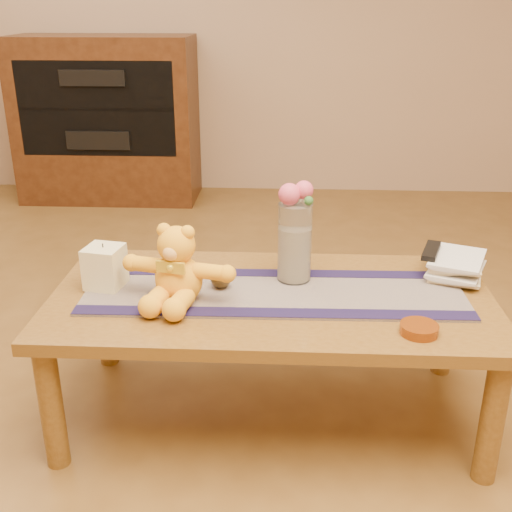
# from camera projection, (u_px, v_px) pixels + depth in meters

# --- Properties ---
(floor) EXTENTS (5.50, 5.50, 0.00)m
(floor) POSITION_uv_depth(u_px,v_px,m) (270.00, 411.00, 2.16)
(floor) COLOR brown
(floor) RESTS_ON ground
(coffee_table_top) EXTENTS (1.40, 0.70, 0.04)m
(coffee_table_top) POSITION_uv_depth(u_px,v_px,m) (272.00, 300.00, 2.00)
(coffee_table_top) COLOR brown
(coffee_table_top) RESTS_ON floor
(table_leg_fl) EXTENTS (0.07, 0.07, 0.41)m
(table_leg_fl) POSITION_uv_depth(u_px,v_px,m) (51.00, 407.00, 1.85)
(table_leg_fl) COLOR brown
(table_leg_fl) RESTS_ON floor
(table_leg_fr) EXTENTS (0.07, 0.07, 0.41)m
(table_leg_fr) POSITION_uv_depth(u_px,v_px,m) (492.00, 421.00, 1.79)
(table_leg_fr) COLOR brown
(table_leg_fr) RESTS_ON floor
(table_leg_bl) EXTENTS (0.07, 0.07, 0.41)m
(table_leg_bl) POSITION_uv_depth(u_px,v_px,m) (105.00, 315.00, 2.38)
(table_leg_bl) COLOR brown
(table_leg_bl) RESTS_ON floor
(table_leg_br) EXTENTS (0.07, 0.07, 0.41)m
(table_leg_br) POSITION_uv_depth(u_px,v_px,m) (446.00, 323.00, 2.32)
(table_leg_br) COLOR brown
(table_leg_br) RESTS_ON floor
(persian_runner) EXTENTS (1.21, 0.37, 0.01)m
(persian_runner) POSITION_uv_depth(u_px,v_px,m) (274.00, 293.00, 1.99)
(persian_runner) COLOR #1A1742
(persian_runner) RESTS_ON coffee_table_top
(runner_border_near) EXTENTS (1.20, 0.08, 0.00)m
(runner_border_near) POSITION_uv_depth(u_px,v_px,m) (274.00, 313.00, 1.86)
(runner_border_near) COLOR #181237
(runner_border_near) RESTS_ON persian_runner
(runner_border_far) EXTENTS (1.20, 0.08, 0.00)m
(runner_border_far) POSITION_uv_depth(u_px,v_px,m) (274.00, 273.00, 2.12)
(runner_border_far) COLOR #181237
(runner_border_far) RESTS_ON persian_runner
(teddy_bear) EXTENTS (0.39, 0.35, 0.23)m
(teddy_bear) POSITION_uv_depth(u_px,v_px,m) (178.00, 264.00, 1.91)
(teddy_bear) COLOR yellow
(teddy_bear) RESTS_ON persian_runner
(pillar_candle) EXTENTS (0.13, 0.13, 0.13)m
(pillar_candle) POSITION_uv_depth(u_px,v_px,m) (105.00, 267.00, 2.01)
(pillar_candle) COLOR beige
(pillar_candle) RESTS_ON persian_runner
(candle_wick) EXTENTS (0.00, 0.00, 0.01)m
(candle_wick) POSITION_uv_depth(u_px,v_px,m) (103.00, 245.00, 1.98)
(candle_wick) COLOR black
(candle_wick) RESTS_ON pillar_candle
(glass_vase) EXTENTS (0.11, 0.11, 0.26)m
(glass_vase) POSITION_uv_depth(u_px,v_px,m) (295.00, 242.00, 2.03)
(glass_vase) COLOR silver
(glass_vase) RESTS_ON persian_runner
(potpourri_fill) EXTENTS (0.09, 0.09, 0.18)m
(potpourri_fill) POSITION_uv_depth(u_px,v_px,m) (294.00, 253.00, 2.05)
(potpourri_fill) COLOR beige
(potpourri_fill) RESTS_ON glass_vase
(rose_left) EXTENTS (0.07, 0.07, 0.07)m
(rose_left) POSITION_uv_depth(u_px,v_px,m) (289.00, 194.00, 1.96)
(rose_left) COLOR #D24A68
(rose_left) RESTS_ON glass_vase
(rose_right) EXTENTS (0.06, 0.06, 0.06)m
(rose_right) POSITION_uv_depth(u_px,v_px,m) (304.00, 190.00, 1.97)
(rose_right) COLOR #D24A68
(rose_right) RESTS_ON glass_vase
(blue_flower_back) EXTENTS (0.04, 0.04, 0.04)m
(blue_flower_back) POSITION_uv_depth(u_px,v_px,m) (299.00, 192.00, 2.00)
(blue_flower_back) COLOR #434C91
(blue_flower_back) RESTS_ON glass_vase
(blue_flower_side) EXTENTS (0.04, 0.04, 0.04)m
(blue_flower_side) POSITION_uv_depth(u_px,v_px,m) (286.00, 196.00, 1.99)
(blue_flower_side) COLOR #434C91
(blue_flower_side) RESTS_ON glass_vase
(leaf_sprig) EXTENTS (0.03, 0.03, 0.03)m
(leaf_sprig) POSITION_uv_depth(u_px,v_px,m) (309.00, 201.00, 1.96)
(leaf_sprig) COLOR #33662D
(leaf_sprig) RESTS_ON glass_vase
(bronze_ball) EXTENTS (0.07, 0.07, 0.07)m
(bronze_ball) POSITION_uv_depth(u_px,v_px,m) (221.00, 278.00, 2.01)
(bronze_ball) COLOR #473417
(bronze_ball) RESTS_ON persian_runner
(book_bottom) EXTENTS (0.22, 0.26, 0.02)m
(book_bottom) POSITION_uv_depth(u_px,v_px,m) (429.00, 270.00, 2.14)
(book_bottom) COLOR #F2E3BB
(book_bottom) RESTS_ON coffee_table_top
(book_lower) EXTENTS (0.24, 0.27, 0.02)m
(book_lower) POSITION_uv_depth(u_px,v_px,m) (431.00, 265.00, 2.13)
(book_lower) COLOR #F2E3BB
(book_lower) RESTS_ON book_bottom
(book_upper) EXTENTS (0.21, 0.25, 0.02)m
(book_upper) POSITION_uv_depth(u_px,v_px,m) (429.00, 259.00, 2.13)
(book_upper) COLOR #F2E3BB
(book_upper) RESTS_ON book_lower
(book_top) EXTENTS (0.24, 0.27, 0.02)m
(book_top) POSITION_uv_depth(u_px,v_px,m) (432.00, 255.00, 2.12)
(book_top) COLOR #F2E3BB
(book_top) RESTS_ON book_upper
(tv_remote) EXTENTS (0.09, 0.17, 0.02)m
(tv_remote) POSITION_uv_depth(u_px,v_px,m) (431.00, 251.00, 2.11)
(tv_remote) COLOR black
(tv_remote) RESTS_ON book_top
(amber_dish) EXTENTS (0.12, 0.12, 0.03)m
(amber_dish) POSITION_uv_depth(u_px,v_px,m) (419.00, 329.00, 1.75)
(amber_dish) COLOR #BF5914
(amber_dish) RESTS_ON coffee_table_top
(media_cabinet) EXTENTS (1.20, 0.50, 1.10)m
(media_cabinet) POSITION_uv_depth(u_px,v_px,m) (108.00, 120.00, 4.30)
(media_cabinet) COLOR #33190B
(media_cabinet) RESTS_ON floor
(cabinet_cavity) EXTENTS (1.02, 0.03, 0.61)m
(cabinet_cavity) POSITION_uv_depth(u_px,v_px,m) (96.00, 109.00, 4.04)
(cabinet_cavity) COLOR black
(cabinet_cavity) RESTS_ON media_cabinet
(cabinet_shelf) EXTENTS (1.02, 0.20, 0.02)m
(cabinet_shelf) POSITION_uv_depth(u_px,v_px,m) (100.00, 107.00, 4.12)
(cabinet_shelf) COLOR #33190B
(cabinet_shelf) RESTS_ON media_cabinet
(stereo_upper) EXTENTS (0.42, 0.28, 0.10)m
(stereo_upper) POSITION_uv_depth(u_px,v_px,m) (98.00, 76.00, 4.07)
(stereo_upper) COLOR black
(stereo_upper) RESTS_ON media_cabinet
(stereo_lower) EXTENTS (0.42, 0.28, 0.12)m
(stereo_lower) POSITION_uv_depth(u_px,v_px,m) (104.00, 136.00, 4.22)
(stereo_lower) COLOR black
(stereo_lower) RESTS_ON media_cabinet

